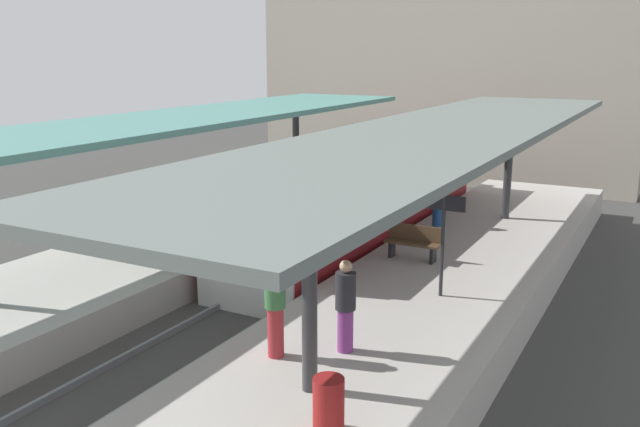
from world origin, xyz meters
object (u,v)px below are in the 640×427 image
at_px(platform_bench, 413,241).
at_px(passenger_mid_platform, 346,305).
at_px(litter_bin, 329,405).
at_px(commuter_train, 363,198).
at_px(passenger_near_bench, 275,306).
at_px(passenger_far_end, 438,197).
at_px(platform_sign, 443,222).

bearing_deg(platform_bench, passenger_mid_platform, -81.15).
bearing_deg(passenger_mid_platform, litter_bin, -68.79).
relative_size(commuter_train, platform_bench, 9.30).
distance_m(commuter_train, litter_bin, 12.04).
distance_m(commuter_train, platform_bench, 4.11).
relative_size(passenger_near_bench, passenger_far_end, 1.03).
bearing_deg(passenger_near_bench, litter_bin, -41.52).
relative_size(commuter_train, litter_bin, 16.28).
height_order(platform_sign, passenger_near_bench, platform_sign).
height_order(litter_bin, passenger_mid_platform, passenger_mid_platform).
xyz_separation_m(commuter_train, platform_sign, (4.25, -5.23, 0.90)).
height_order(platform_bench, litter_bin, platform_bench).
xyz_separation_m(platform_bench, passenger_mid_platform, (0.88, -5.66, 0.40)).
bearing_deg(passenger_near_bench, platform_sign, 69.84).
bearing_deg(platform_sign, passenger_near_bench, -110.16).
xyz_separation_m(commuter_train, passenger_far_end, (2.23, 0.44, 0.15)).
relative_size(litter_bin, passenger_near_bench, 0.46).
height_order(commuter_train, platform_bench, commuter_train).
xyz_separation_m(commuter_train, passenger_mid_platform, (3.66, -8.68, 0.13)).
height_order(platform_bench, passenger_near_bench, passenger_near_bench).
distance_m(litter_bin, passenger_far_end, 11.81).
height_order(platform_bench, platform_sign, platform_sign).
height_order(passenger_near_bench, passenger_far_end, passenger_near_bench).
bearing_deg(passenger_far_end, platform_sign, -70.43).
bearing_deg(litter_bin, passenger_near_bench, 138.48).
height_order(platform_bench, passenger_mid_platform, passenger_mid_platform).
height_order(litter_bin, passenger_far_end, passenger_far_end).
height_order(commuter_train, litter_bin, commuter_train).
bearing_deg(platform_sign, litter_bin, -86.47).
height_order(platform_bench, passenger_far_end, passenger_far_end).
bearing_deg(commuter_train, litter_bin, -67.47).
distance_m(platform_sign, passenger_near_bench, 4.53).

